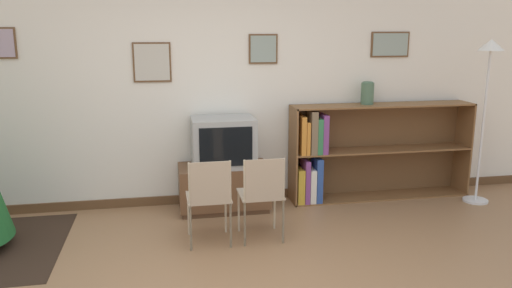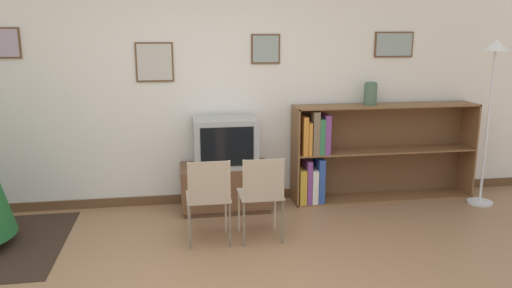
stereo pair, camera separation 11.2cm
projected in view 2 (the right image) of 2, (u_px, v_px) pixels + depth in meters
The scene contains 8 objects.
wall_back at pixel (211, 84), 5.54m from camera, with size 9.11×0.11×2.70m.
tv_console at pixel (225, 187), 5.49m from camera, with size 0.97×0.51×0.50m.
television at pixel (225, 142), 5.38m from camera, with size 0.67×0.49×0.53m.
folding_chair_left at pixel (209, 196), 4.52m from camera, with size 0.40×0.40×0.82m.
folding_chair_right at pixel (262, 193), 4.60m from camera, with size 0.40×0.40×0.82m.
bookshelf at pixel (353, 154), 5.76m from camera, with size 2.14×0.36×1.11m.
vase at pixel (370, 93), 5.65m from camera, with size 0.15×0.15×0.26m.
standing_lamp at pixel (493, 80), 5.41m from camera, with size 0.28×0.28×1.84m.
Camera 2 is at (-0.40, -3.19, 1.94)m, focal length 35.00 mm.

